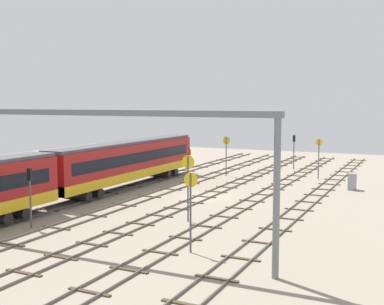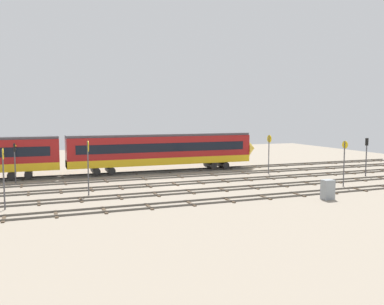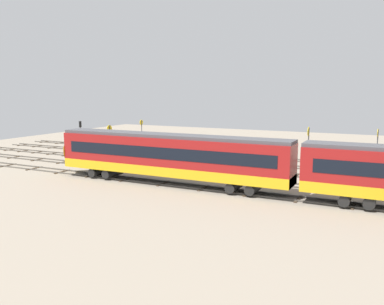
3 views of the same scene
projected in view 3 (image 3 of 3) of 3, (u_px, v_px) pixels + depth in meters
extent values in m
plane|color=gray|center=(221.00, 169.00, 47.74)|extent=(95.03, 95.03, 0.00)
cube|color=#59544C|center=(249.00, 156.00, 56.80)|extent=(79.03, 0.07, 0.16)
cube|color=#59544C|center=(246.00, 157.00, 55.53)|extent=(79.03, 0.07, 0.16)
cube|color=#473828|center=(376.00, 167.00, 49.07)|extent=(0.24, 2.40, 0.08)
cube|color=#473828|center=(344.00, 164.00, 50.65)|extent=(0.24, 2.40, 0.08)
cube|color=#473828|center=(314.00, 162.00, 52.23)|extent=(0.24, 2.40, 0.08)
cube|color=#473828|center=(286.00, 160.00, 53.81)|extent=(0.24, 2.40, 0.08)
cube|color=#473828|center=(260.00, 158.00, 55.38)|extent=(0.24, 2.40, 0.08)
cube|color=#473828|center=(235.00, 156.00, 56.96)|extent=(0.24, 2.40, 0.08)
cube|color=#473828|center=(211.00, 154.00, 58.54)|extent=(0.24, 2.40, 0.08)
cube|color=#473828|center=(189.00, 153.00, 60.12)|extent=(0.24, 2.40, 0.08)
cube|color=#473828|center=(168.00, 151.00, 61.70)|extent=(0.24, 2.40, 0.08)
cube|color=#473828|center=(148.00, 149.00, 63.28)|extent=(0.24, 2.40, 0.08)
cube|color=#473828|center=(129.00, 148.00, 64.86)|extent=(0.24, 2.40, 0.08)
cube|color=#473828|center=(110.00, 147.00, 66.44)|extent=(0.24, 2.40, 0.08)
cube|color=#473828|center=(93.00, 145.00, 68.02)|extent=(0.24, 2.40, 0.08)
cube|color=#473828|center=(76.00, 144.00, 69.59)|extent=(0.24, 2.40, 0.08)
cube|color=#473828|center=(60.00, 143.00, 71.17)|extent=(0.24, 2.40, 0.08)
cube|color=#473828|center=(45.00, 142.00, 72.75)|extent=(0.24, 2.40, 0.08)
cube|color=#59544C|center=(237.00, 161.00, 52.58)|extent=(79.03, 0.07, 0.16)
cube|color=#59544C|center=(233.00, 163.00, 51.31)|extent=(79.03, 0.07, 0.16)
cube|color=#473828|center=(384.00, 175.00, 44.40)|extent=(0.24, 2.40, 0.08)
cube|color=#473828|center=(350.00, 172.00, 45.91)|extent=(0.24, 2.40, 0.08)
cube|color=#473828|center=(319.00, 169.00, 47.42)|extent=(0.24, 2.40, 0.08)
cube|color=#473828|center=(289.00, 167.00, 48.93)|extent=(0.24, 2.40, 0.08)
cube|color=#473828|center=(261.00, 165.00, 50.44)|extent=(0.24, 2.40, 0.08)
cube|color=#473828|center=(235.00, 162.00, 51.95)|extent=(0.24, 2.40, 0.08)
cube|color=#473828|center=(210.00, 160.00, 53.46)|extent=(0.24, 2.40, 0.08)
cube|color=#473828|center=(187.00, 158.00, 54.97)|extent=(0.24, 2.40, 0.08)
cube|color=#473828|center=(165.00, 157.00, 56.48)|extent=(0.24, 2.40, 0.08)
cube|color=#473828|center=(144.00, 155.00, 57.99)|extent=(0.24, 2.40, 0.08)
cube|color=#473828|center=(124.00, 153.00, 59.50)|extent=(0.24, 2.40, 0.08)
cube|color=#473828|center=(105.00, 152.00, 61.01)|extent=(0.24, 2.40, 0.08)
cube|color=#473828|center=(87.00, 150.00, 62.52)|extent=(0.24, 2.40, 0.08)
cube|color=#473828|center=(70.00, 149.00, 64.03)|extent=(0.24, 2.40, 0.08)
cube|color=#473828|center=(54.00, 147.00, 65.54)|extent=(0.24, 2.40, 0.08)
cube|color=#473828|center=(38.00, 146.00, 67.06)|extent=(0.24, 2.40, 0.08)
cube|color=#473828|center=(23.00, 145.00, 68.57)|extent=(0.24, 2.40, 0.08)
cube|color=#59544C|center=(223.00, 167.00, 48.36)|extent=(79.03, 0.07, 0.16)
cube|color=#59544C|center=(218.00, 169.00, 47.09)|extent=(79.03, 0.07, 0.16)
cube|color=#473828|center=(355.00, 181.00, 41.30)|extent=(0.24, 2.40, 0.08)
cube|color=#473828|center=(325.00, 178.00, 42.58)|extent=(0.24, 2.40, 0.08)
cube|color=#473828|center=(296.00, 176.00, 43.87)|extent=(0.24, 2.40, 0.08)
cube|color=#473828|center=(270.00, 173.00, 45.16)|extent=(0.24, 2.40, 0.08)
cube|color=#473828|center=(245.00, 171.00, 46.44)|extent=(0.24, 2.40, 0.08)
cube|color=#473828|center=(221.00, 169.00, 47.73)|extent=(0.24, 2.40, 0.08)
cube|color=#473828|center=(198.00, 167.00, 49.02)|extent=(0.24, 2.40, 0.08)
cube|color=#473828|center=(177.00, 165.00, 50.30)|extent=(0.24, 2.40, 0.08)
cube|color=#473828|center=(156.00, 163.00, 51.59)|extent=(0.24, 2.40, 0.08)
cube|color=#473828|center=(137.00, 161.00, 52.88)|extent=(0.24, 2.40, 0.08)
cube|color=#473828|center=(119.00, 159.00, 54.16)|extent=(0.24, 2.40, 0.08)
cube|color=#473828|center=(101.00, 158.00, 55.45)|extent=(0.24, 2.40, 0.08)
cube|color=#473828|center=(84.00, 156.00, 56.74)|extent=(0.24, 2.40, 0.08)
cube|color=#473828|center=(68.00, 155.00, 58.02)|extent=(0.24, 2.40, 0.08)
cube|color=#473828|center=(53.00, 153.00, 59.31)|extent=(0.24, 2.40, 0.08)
cube|color=#473828|center=(38.00, 152.00, 60.60)|extent=(0.24, 2.40, 0.08)
cube|color=#473828|center=(24.00, 151.00, 61.88)|extent=(0.24, 2.40, 0.08)
cube|color=#473828|center=(11.00, 150.00, 63.17)|extent=(0.24, 2.40, 0.08)
cube|color=#59544C|center=(206.00, 175.00, 44.14)|extent=(79.03, 0.07, 0.16)
cube|color=#59544C|center=(201.00, 177.00, 42.87)|extent=(79.03, 0.07, 0.16)
cube|color=#473828|center=(359.00, 192.00, 36.75)|extent=(0.24, 2.40, 0.08)
cube|color=#473828|center=(309.00, 187.00, 38.68)|extent=(0.24, 2.40, 0.08)
cube|color=#473828|center=(264.00, 183.00, 40.61)|extent=(0.24, 2.40, 0.08)
cube|color=#473828|center=(223.00, 178.00, 42.54)|extent=(0.24, 2.40, 0.08)
cube|color=#473828|center=(185.00, 175.00, 44.47)|extent=(0.24, 2.40, 0.08)
cube|color=#473828|center=(151.00, 171.00, 46.40)|extent=(0.24, 2.40, 0.08)
cube|color=#473828|center=(119.00, 168.00, 48.33)|extent=(0.24, 2.40, 0.08)
cube|color=#473828|center=(90.00, 165.00, 50.26)|extent=(0.24, 2.40, 0.08)
cube|color=#473828|center=(63.00, 162.00, 52.19)|extent=(0.24, 2.40, 0.08)
cube|color=#473828|center=(38.00, 159.00, 54.12)|extent=(0.24, 2.40, 0.08)
cube|color=#473828|center=(15.00, 157.00, 56.05)|extent=(0.24, 2.40, 0.08)
cube|color=#59544C|center=(186.00, 184.00, 39.92)|extent=(79.03, 0.07, 0.16)
cube|color=#59544C|center=(179.00, 187.00, 38.65)|extent=(79.03, 0.07, 0.16)
cube|color=#473828|center=(354.00, 206.00, 32.53)|extent=(0.24, 2.40, 0.08)
cube|color=#473828|center=(298.00, 199.00, 34.46)|extent=(0.24, 2.40, 0.08)
cube|color=#473828|center=(248.00, 193.00, 36.39)|extent=(0.24, 2.40, 0.08)
cube|color=#473828|center=(204.00, 188.00, 38.32)|extent=(0.24, 2.40, 0.08)
cube|color=#473828|center=(163.00, 183.00, 40.25)|extent=(0.24, 2.40, 0.08)
cube|color=#473828|center=(126.00, 179.00, 42.18)|extent=(0.24, 2.40, 0.08)
cube|color=#473828|center=(93.00, 175.00, 44.11)|extent=(0.24, 2.40, 0.08)
cube|color=#473828|center=(62.00, 172.00, 46.04)|extent=(0.24, 2.40, 0.08)
cube|color=#473828|center=(34.00, 168.00, 47.97)|extent=(0.24, 2.40, 0.08)
cube|color=#473828|center=(8.00, 165.00, 49.90)|extent=(0.24, 2.40, 0.08)
cube|color=maroon|center=(169.00, 156.00, 39.51)|extent=(24.00, 2.90, 3.60)
cube|color=gold|center=(169.00, 169.00, 39.72)|extent=(24.00, 2.94, 0.90)
cube|color=#4C4C51|center=(169.00, 136.00, 39.22)|extent=(24.00, 2.50, 0.30)
cube|color=black|center=(176.00, 149.00, 40.74)|extent=(22.00, 0.04, 1.10)
cube|color=black|center=(161.00, 153.00, 38.15)|extent=(22.00, 0.04, 1.10)
cylinder|color=black|center=(254.00, 188.00, 36.08)|extent=(0.90, 2.70, 0.90)
cylinder|color=black|center=(235.00, 186.00, 36.87)|extent=(0.90, 2.70, 0.90)
cylinder|color=black|center=(113.00, 172.00, 42.83)|extent=(0.90, 2.70, 0.90)
cylinder|color=black|center=(99.00, 171.00, 43.62)|extent=(0.90, 2.70, 0.90)
cylinder|color=black|center=(370.00, 200.00, 31.93)|extent=(0.90, 2.70, 0.90)
cylinder|color=black|center=(346.00, 198.00, 32.72)|extent=(0.90, 2.70, 0.90)
cone|color=gold|center=(68.00, 149.00, 45.17)|extent=(1.60, 3.24, 3.24)
cylinder|color=#4C4C51|center=(110.00, 145.00, 50.55)|extent=(0.12, 0.12, 4.84)
cylinder|color=yellow|center=(109.00, 129.00, 50.27)|extent=(0.05, 0.95, 0.95)
cube|color=black|center=(109.00, 129.00, 50.28)|extent=(0.02, 0.43, 0.12)
cylinder|color=#4C4C51|center=(142.00, 136.00, 61.14)|extent=(0.12, 0.12, 4.73)
cylinder|color=yellow|center=(141.00, 122.00, 60.86)|extent=(0.05, 0.81, 0.81)
cube|color=black|center=(141.00, 122.00, 60.87)|extent=(0.02, 0.36, 0.12)
cylinder|color=#4C4C51|center=(308.00, 150.00, 45.74)|extent=(0.12, 0.12, 5.03)
cylinder|color=yellow|center=(308.00, 132.00, 45.45)|extent=(0.05, 1.01, 1.01)
cube|color=black|center=(308.00, 132.00, 45.46)|extent=(0.02, 0.46, 0.12)
cylinder|color=#4C4C51|center=(377.00, 151.00, 45.86)|extent=(0.12, 0.12, 4.83)
cylinder|color=yellow|center=(378.00, 133.00, 45.57)|extent=(0.05, 0.88, 0.88)
cube|color=black|center=(377.00, 133.00, 45.59)|extent=(0.02, 0.40, 0.12)
cylinder|color=#4C4C51|center=(366.00, 178.00, 34.64)|extent=(0.14, 0.14, 3.47)
cube|color=black|center=(368.00, 153.00, 34.31)|extent=(0.20, 0.32, 0.90)
sphere|color=yellow|center=(367.00, 151.00, 34.33)|extent=(0.20, 0.20, 0.20)
sphere|color=#262626|center=(366.00, 155.00, 34.39)|extent=(0.20, 0.20, 0.20)
cylinder|color=#4C4C51|center=(81.00, 140.00, 60.27)|extent=(0.14, 0.14, 3.73)
cube|color=black|center=(80.00, 124.00, 59.92)|extent=(0.20, 0.32, 0.90)
sphere|color=yellow|center=(80.00, 123.00, 59.94)|extent=(0.20, 0.20, 0.20)
sphere|color=#262626|center=(80.00, 126.00, 60.00)|extent=(0.20, 0.20, 0.20)
cube|color=gray|center=(190.00, 144.00, 62.93)|extent=(1.03, 0.77, 1.75)
cube|color=#333333|center=(187.00, 142.00, 63.12)|extent=(0.02, 0.54, 0.24)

